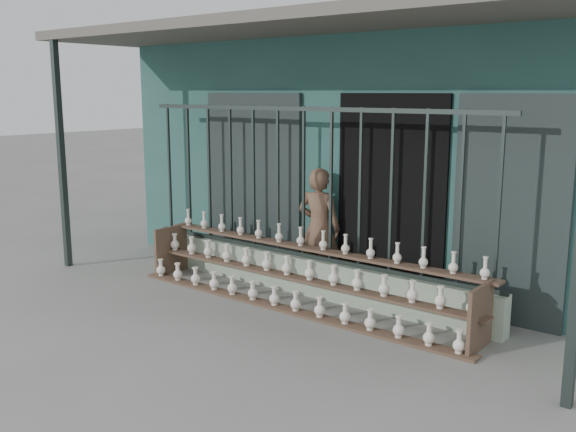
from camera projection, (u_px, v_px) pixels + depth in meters
The scene contains 6 objects.
ground at pixel (230, 322), 6.84m from camera, with size 60.00×60.00×0.00m, color slate.
workshop_building at pixel (418, 144), 9.80m from camera, with size 7.40×6.60×3.21m.
parapet_wall at pixel (303, 275), 7.80m from camera, with size 5.00×0.20×0.45m, color #A7BCA1.
security_fence at pixel (304, 183), 7.59m from camera, with size 5.00×0.04×1.80m.
shelf_rack at pixel (297, 274), 7.32m from camera, with size 4.50×0.68×0.85m.
elderly_woman at pixel (319, 228), 7.92m from camera, with size 0.55×0.36×1.51m, color brown.
Camera 1 is at (4.48, -4.74, 2.42)m, focal length 40.00 mm.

